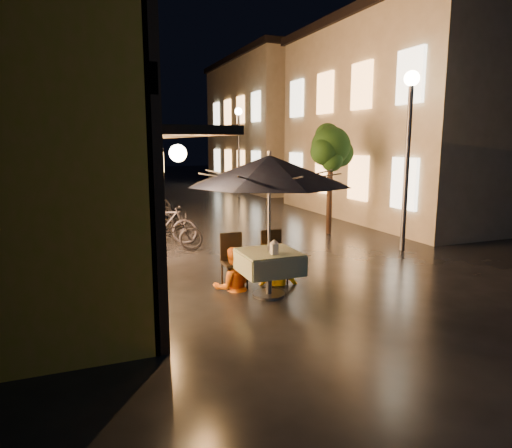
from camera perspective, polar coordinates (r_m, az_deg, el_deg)
name	(u,v)px	position (r m, az deg, el deg)	size (l,w,h in m)	color
ground	(340,288)	(8.48, 10.47, -7.85)	(90.00, 90.00, 0.00)	black
east_building_near	(426,120)	(17.82, 20.52, 12.12)	(7.30, 9.30, 6.80)	#BCB198
east_building_far	(288,124)	(27.51, 4.03, 12.32)	(7.30, 10.30, 7.30)	#BCB198
street_tree	(331,149)	(13.18, 9.36, 9.24)	(1.43, 1.20, 3.15)	black
streetlamp_near	(409,129)	(11.47, 18.57, 11.23)	(0.36, 0.36, 4.23)	#59595E
streetlamp_far	(239,136)	(22.07, -2.17, 10.96)	(0.36, 0.36, 4.23)	#59595E
cafe_table	(269,262)	(7.78, 1.63, -4.81)	(0.99, 0.99, 0.78)	#59595E
patio_umbrella	(269,170)	(7.53, 1.69, 6.75)	(2.73, 2.73, 2.46)	#59595E
cafe_chair_left	(233,257)	(8.32, -2.91, -4.17)	(0.42, 0.42, 0.97)	black
cafe_chair_right	(273,253)	(8.60, 2.15, -3.69)	(0.42, 0.42, 0.97)	black
table_lantern	(274,246)	(7.51, 2.28, -2.76)	(0.16, 0.16, 0.25)	white
person_orange	(233,248)	(8.10, -2.93, -3.02)	(0.73, 0.57, 1.50)	orange
person_yellow	(278,246)	(8.41, 2.77, -2.76)	(0.93, 0.53, 1.44)	#FFBB0B
bicycle_0	(167,233)	(11.18, -11.02, -1.14)	(0.59, 1.69, 0.89)	black
bicycle_1	(164,224)	(11.94, -11.39, -0.06)	(0.49, 1.74, 1.04)	black
bicycle_2	(142,219)	(13.26, -14.06, 0.62)	(0.63, 1.80, 0.94)	black
bicycle_3	(137,213)	(14.11, -14.70, 1.29)	(0.48, 1.68, 1.01)	black
bicycle_4	(150,211)	(15.25, -13.16, 1.60)	(0.53, 1.53, 0.80)	black
bicycle_5	(143,203)	(16.08, -13.89, 2.56)	(0.53, 1.86, 1.12)	black
bicycle_6	(125,204)	(16.74, -16.04, 2.37)	(0.60, 1.71, 0.90)	black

